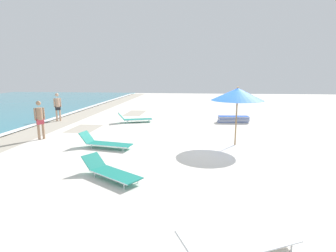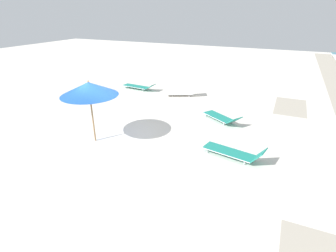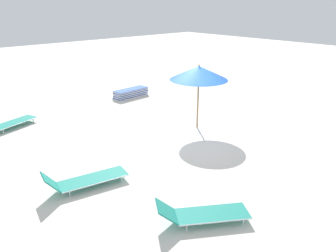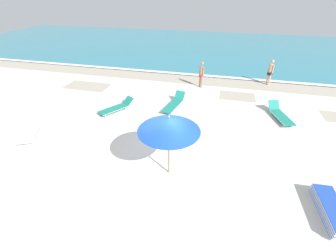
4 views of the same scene
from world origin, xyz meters
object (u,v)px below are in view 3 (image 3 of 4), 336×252
at_px(sun_lounger_beside_umbrella, 85,179).
at_px(beach_umbrella, 199,73).
at_px(sun_lounger_mid_beach_solo, 9,123).
at_px(lounger_stack, 131,93).
at_px(sun_lounger_under_umbrella, 202,213).

bearing_deg(sun_lounger_beside_umbrella, beach_umbrella, -68.33).
bearing_deg(sun_lounger_mid_beach_solo, lounger_stack, -103.63).
distance_m(beach_umbrella, sun_lounger_beside_umbrella, 5.72).
xyz_separation_m(beach_umbrella, sun_lounger_beside_umbrella, (-0.97, 5.30, -1.90)).
relative_size(lounger_stack, sun_lounger_under_umbrella, 0.94).
distance_m(lounger_stack, sun_lounger_beside_umbrella, 8.60).
bearing_deg(sun_lounger_beside_umbrella, sun_lounger_under_umbrella, -147.14).
bearing_deg(beach_umbrella, sun_lounger_beside_umbrella, 100.39).
relative_size(beach_umbrella, sun_lounger_mid_beach_solo, 1.14).
distance_m(beach_umbrella, sun_lounger_mid_beach_solo, 7.43).
bearing_deg(sun_lounger_under_umbrella, sun_lounger_beside_umbrella, 54.81).
bearing_deg(sun_lounger_mid_beach_solo, beach_umbrella, -149.50).
bearing_deg(lounger_stack, sun_lounger_mid_beach_solo, 91.38).
height_order(lounger_stack, sun_lounger_mid_beach_solo, sun_lounger_mid_beach_solo).
bearing_deg(lounger_stack, beach_umbrella, 169.77).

